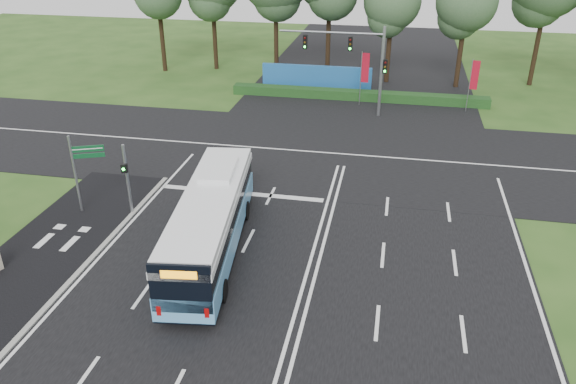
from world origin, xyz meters
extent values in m
plane|color=#274A18|center=(0.00, 0.00, 0.00)|extent=(120.00, 120.00, 0.00)
cube|color=black|center=(0.00, 0.00, 0.02)|extent=(20.00, 120.00, 0.04)
cube|color=black|center=(0.00, 12.00, 0.03)|extent=(120.00, 14.00, 0.05)
cube|color=black|center=(-12.50, -3.00, 0.03)|extent=(5.00, 18.00, 0.06)
cube|color=gray|center=(-10.10, -3.00, 0.06)|extent=(0.25, 18.00, 0.12)
cube|color=#5EA4DA|center=(-4.72, -1.25, 1.04)|extent=(3.90, 11.90, 1.07)
cube|color=black|center=(-4.72, -1.25, 0.56)|extent=(3.87, 11.84, 0.29)
cube|color=black|center=(-4.72, -1.25, 2.02)|extent=(3.78, 11.72, 0.93)
cube|color=white|center=(-4.72, -1.25, 2.60)|extent=(3.90, 11.90, 0.34)
cube|color=white|center=(-4.72, -1.25, 2.94)|extent=(3.79, 11.43, 0.34)
cube|color=white|center=(-5.03, 1.17, 3.23)|extent=(1.92, 3.10, 0.24)
cube|color=black|center=(-3.98, -6.99, 2.06)|extent=(2.36, 0.42, 2.14)
cube|color=orange|center=(-3.98, -7.03, 2.75)|extent=(1.36, 0.23, 0.34)
cylinder|color=black|center=(-6.27, 1.89, 0.51)|extent=(0.40, 1.04, 1.01)
cylinder|color=black|center=(-4.01, 2.18, 0.51)|extent=(0.40, 1.04, 1.01)
cylinder|color=black|center=(-5.38, -5.06, 0.51)|extent=(0.40, 1.04, 1.01)
cylinder|color=black|center=(-3.12, -4.78, 0.51)|extent=(0.40, 1.04, 1.01)
cylinder|color=gray|center=(-10.23, 1.63, 1.99)|extent=(0.16, 0.16, 3.97)
cube|color=black|center=(-10.23, 1.45, 2.72)|extent=(0.36, 0.28, 0.45)
sphere|color=#19F233|center=(-10.23, 1.35, 2.72)|extent=(0.16, 0.16, 0.16)
cylinder|color=gray|center=(-12.98, 1.25, 2.20)|extent=(0.13, 0.13, 4.39)
cube|color=#0C4420|center=(-12.21, 1.56, 3.62)|extent=(1.55, 0.67, 0.33)
cube|color=#0C4420|center=(-12.21, 1.56, 3.24)|extent=(1.55, 0.67, 0.24)
cube|color=white|center=(-12.21, 1.52, 3.62)|extent=(1.43, 0.59, 0.04)
cylinder|color=gray|center=(0.28, 22.97, 2.26)|extent=(0.07, 0.07, 4.51)
cube|color=#A10D20|center=(0.61, 22.95, 3.21)|extent=(0.60, 0.08, 2.41)
cylinder|color=gray|center=(8.94, 22.94, 2.15)|extent=(0.07, 0.07, 4.31)
cube|color=#A10D20|center=(9.25, 22.88, 3.06)|extent=(0.57, 0.15, 2.30)
cylinder|color=gray|center=(2.00, 20.50, 3.50)|extent=(0.24, 0.24, 7.00)
cylinder|color=gray|center=(-2.00, 20.50, 6.40)|extent=(8.00, 0.16, 0.16)
cube|color=black|center=(-0.50, 20.50, 5.60)|extent=(0.32, 0.28, 1.05)
cube|color=black|center=(-4.00, 20.50, 5.60)|extent=(0.32, 0.28, 1.05)
cube|color=black|center=(2.25, 20.50, 4.00)|extent=(0.32, 0.28, 1.05)
cube|color=#183915|center=(0.00, 24.50, 0.40)|extent=(22.00, 1.20, 0.80)
cube|color=#1D5B9F|center=(-4.00, 27.00, 1.10)|extent=(10.00, 0.30, 2.20)
cylinder|color=black|center=(-20.24, 30.71, 4.39)|extent=(0.44, 0.44, 8.78)
cylinder|color=black|center=(-15.32, 32.51, 4.07)|extent=(0.44, 0.44, 8.14)
cylinder|color=black|center=(-8.65, 31.23, 4.35)|extent=(0.44, 0.44, 8.70)
cylinder|color=black|center=(-3.65, 31.92, 4.54)|extent=(0.44, 0.44, 9.08)
cylinder|color=black|center=(2.21, 30.77, 3.51)|extent=(0.44, 0.44, 7.03)
sphere|color=#365834|center=(2.21, 30.77, 7.40)|extent=(5.18, 5.18, 5.18)
cylinder|color=black|center=(8.63, 30.27, 3.63)|extent=(0.44, 0.44, 7.26)
sphere|color=#365834|center=(8.63, 30.27, 7.64)|extent=(5.35, 5.35, 5.35)
cylinder|color=black|center=(15.51, 32.39, 4.38)|extent=(0.44, 0.44, 8.75)
camera|label=1|loc=(3.24, -22.90, 14.61)|focal=35.00mm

